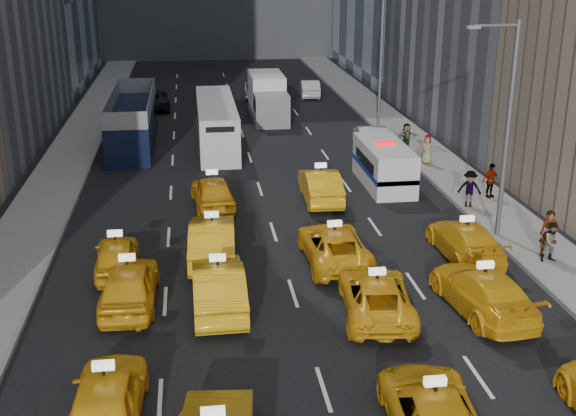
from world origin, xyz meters
The scene contains 33 objects.
sidewalk_west centered at (-10.50, 25.00, 0.07)m, with size 3.00×90.00×0.15m, color gray.
sidewalk_east centered at (10.50, 25.00, 0.07)m, with size 3.00×90.00×0.15m, color gray.
curb_west centered at (-9.05, 25.00, 0.09)m, with size 0.15×90.00×0.18m, color slate.
curb_east centered at (9.05, 25.00, 0.09)m, with size 0.15×90.00×0.18m, color slate.
streetlight_near centered at (9.18, 12.00, 4.92)m, with size 2.15×0.22×9.00m.
streetlight_far centered at (9.18, 32.00, 4.92)m, with size 2.15×0.22×9.00m.
taxi_4 centered at (-5.76, 1.14, 0.77)m, with size 1.83×4.54×1.55m, color gold.
taxi_6 centered at (2.33, -0.31, 0.66)m, with size 2.19×4.76×1.32m, color gold.
taxi_8 centered at (-5.67, 7.86, 0.78)m, with size 1.85×4.59×1.56m, color gold.
taxi_9 centered at (-2.66, 7.29, 0.81)m, with size 1.72×4.93×1.62m, color gold.
taxi_10 centered at (2.53, 6.11, 0.67)m, with size 2.22×4.81×1.34m, color gold.
taxi_11 centered at (6.12, 5.82, 0.74)m, with size 2.08×5.11×1.48m, color gold.
taxi_12 centered at (-6.33, 10.67, 0.68)m, with size 1.61×3.99×1.36m, color gold.
taxi_13 centered at (-2.71, 11.44, 0.82)m, with size 1.74×5.00×1.65m, color gold.
taxi_14 centered at (1.97, 10.49, 0.69)m, with size 2.30×5.00×1.39m, color gold.
taxi_15 centered at (7.22, 10.31, 0.69)m, with size 1.95×4.79×1.39m, color gold.
taxi_16 centered at (-2.47, 17.56, 0.76)m, with size 1.79×4.44×1.51m, color gold.
taxi_17 centered at (2.75, 17.82, 0.78)m, with size 1.65×4.74×1.56m, color gold.
nypd_van centered at (6.42, 19.76, 1.06)m, with size 2.56×5.61×2.34m.
double_decker centered at (-6.92, 29.86, 1.59)m, with size 3.88×11.24×3.20m.
city_bus centered at (-1.78, 29.04, 1.38)m, with size 2.70×10.86×2.78m.
box_truck centered at (2.19, 36.13, 1.53)m, with size 2.48×6.86×3.11m.
misc_car_0 centered at (7.35, 26.27, 0.80)m, with size 1.70×4.88×1.61m, color #B9BDC1.
misc_car_1 centered at (-6.22, 40.76, 0.74)m, with size 2.47×5.36×1.49m, color black.
misc_car_2 centered at (2.32, 44.39, 0.80)m, with size 2.24×5.50×1.60m, color gray.
misc_car_3 centered at (-1.31, 42.33, 0.80)m, with size 1.88×4.68×1.60m, color black.
misc_car_4 centered at (6.53, 43.89, 0.70)m, with size 1.49×4.26×1.40m, color #B4B7BC.
pedestrian_0 centered at (10.28, 9.53, 1.10)m, with size 0.69×0.46×1.90m, color gray.
pedestrian_1 centered at (10.23, 9.09, 0.94)m, with size 0.77×0.42×1.58m, color gray.
pedestrian_2 centered at (9.41, 15.59, 1.03)m, with size 1.13×0.47×1.75m, color gray.
pedestrian_3 centered at (10.92, 16.75, 1.00)m, with size 1.00×0.45×1.70m, color gray.
pedestrian_4 centered at (9.73, 22.85, 0.98)m, with size 0.81×0.44×1.66m, color gray.
pedestrian_5 centered at (9.35, 25.61, 0.99)m, with size 1.56×0.45×1.68m, color gray.
Camera 1 is at (-3.30, -14.90, 11.53)m, focal length 45.00 mm.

